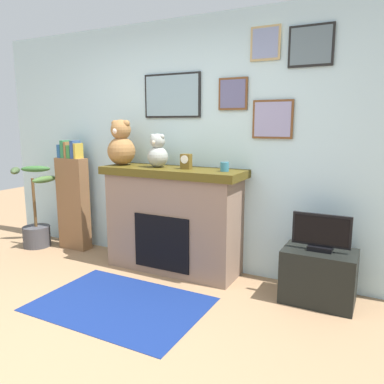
{
  "coord_description": "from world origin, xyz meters",
  "views": [
    {
      "loc": [
        1.92,
        -1.62,
        1.55
      ],
      "look_at": [
        0.19,
        1.71,
        0.86
      ],
      "focal_mm": 35.47,
      "sensor_mm": 36.0,
      "label": 1
    }
  ],
  "objects": [
    {
      "name": "fireplace",
      "position": [
        -0.04,
        1.7,
        0.55
      ],
      "size": [
        1.52,
        0.53,
        1.09
      ],
      "color": "#846957",
      "rests_on": "ground_plane"
    },
    {
      "name": "area_rug",
      "position": [
        -0.04,
        0.79,
        0.0
      ],
      "size": [
        1.45,
        1.0,
        0.01
      ],
      "primitive_type": "cube",
      "color": "navy",
      "rests_on": "ground_plane"
    },
    {
      "name": "teddy_bear_grey",
      "position": [
        -0.67,
        1.69,
        1.31
      ],
      "size": [
        0.3,
        0.3,
        0.49
      ],
      "color": "olive",
      "rests_on": "fireplace"
    },
    {
      "name": "ground_plane",
      "position": [
        0.0,
        0.0,
        0.0
      ],
      "size": [
        12.0,
        12.0,
        0.0
      ],
      "primitive_type": "plane",
      "color": "#9A7654"
    },
    {
      "name": "candle_jar",
      "position": [
        0.55,
        1.69,
        1.14
      ],
      "size": [
        0.08,
        0.08,
        0.09
      ],
      "primitive_type": "cylinder",
      "color": "teal",
      "rests_on": "fireplace"
    },
    {
      "name": "back_wall",
      "position": [
        0.01,
        2.0,
        1.31
      ],
      "size": [
        5.2,
        0.15,
        2.6
      ],
      "color": "silver",
      "rests_on": "ground_plane"
    },
    {
      "name": "teddy_bear_cream",
      "position": [
        -0.2,
        1.69,
        1.25
      ],
      "size": [
        0.21,
        0.21,
        0.35
      ],
      "color": "#969B94",
      "rests_on": "fireplace"
    },
    {
      "name": "tv_stand",
      "position": [
        1.46,
        1.64,
        0.23
      ],
      "size": [
        0.61,
        0.4,
        0.47
      ],
      "primitive_type": "cube",
      "color": "black",
      "rests_on": "ground_plane"
    },
    {
      "name": "television",
      "position": [
        1.46,
        1.64,
        0.62
      ],
      "size": [
        0.48,
        0.14,
        0.32
      ],
      "color": "black",
      "rests_on": "tv_stand"
    },
    {
      "name": "mantel_clock",
      "position": [
        0.13,
        1.68,
        1.17
      ],
      "size": [
        0.1,
        0.08,
        0.15
      ],
      "color": "brown",
      "rests_on": "fireplace"
    },
    {
      "name": "potted_plant",
      "position": [
        -1.96,
        1.56,
        0.32
      ],
      "size": [
        0.56,
        0.57,
        1.01
      ],
      "color": "#3F3F44",
      "rests_on": "ground_plane"
    },
    {
      "name": "bookshelf",
      "position": [
        -1.48,
        1.74,
        0.62
      ],
      "size": [
        0.4,
        0.16,
        1.34
      ],
      "color": "brown",
      "rests_on": "ground_plane"
    }
  ]
}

